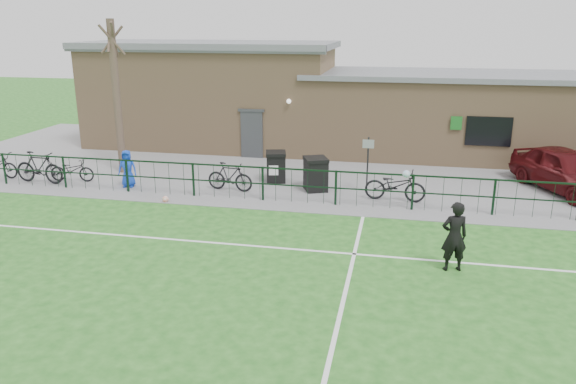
% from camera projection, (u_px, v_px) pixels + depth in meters
% --- Properties ---
extents(ground, '(90.00, 90.00, 0.00)m').
position_uv_depth(ground, '(239.00, 323.00, 11.49)').
color(ground, '#1F5A1A').
rests_on(ground, ground).
extents(paving_strip, '(34.00, 13.00, 0.02)m').
position_uv_depth(paving_strip, '(328.00, 164.00, 24.13)').
color(paving_strip, slate).
rests_on(paving_strip, ground).
extents(pitch_line_touch, '(28.00, 0.10, 0.01)m').
position_uv_depth(pitch_line_touch, '(305.00, 205.00, 18.79)').
color(pitch_line_touch, white).
rests_on(pitch_line_touch, ground).
extents(pitch_line_mid, '(28.00, 0.10, 0.01)m').
position_uv_depth(pitch_line_mid, '(281.00, 248.00, 15.23)').
color(pitch_line_mid, white).
rests_on(pitch_line_mid, ground).
extents(pitch_line_perp, '(0.10, 16.00, 0.01)m').
position_uv_depth(pitch_line_perp, '(336.00, 333.00, 11.10)').
color(pitch_line_perp, white).
rests_on(pitch_line_perp, ground).
extents(perimeter_fence, '(28.00, 0.10, 1.20)m').
position_uv_depth(perimeter_fence, '(306.00, 186.00, 18.80)').
color(perimeter_fence, black).
rests_on(perimeter_fence, ground).
extents(bare_tree, '(0.30, 0.30, 6.00)m').
position_uv_depth(bare_tree, '(117.00, 98.00, 21.99)').
color(bare_tree, '#48362C').
rests_on(bare_tree, ground).
extents(wheelie_bin_left, '(0.88, 0.95, 1.07)m').
position_uv_depth(wheelie_bin_left, '(276.00, 168.00, 21.37)').
color(wheelie_bin_left, black).
rests_on(wheelie_bin_left, paving_strip).
extents(wheelie_bin_right, '(1.01, 1.06, 1.12)m').
position_uv_depth(wheelie_bin_right, '(316.00, 175.00, 20.23)').
color(wheelie_bin_right, black).
rests_on(wheelie_bin_right, paving_strip).
extents(sign_post, '(0.07, 0.07, 2.00)m').
position_uv_depth(sign_post, '(368.00, 165.00, 19.90)').
color(sign_post, black).
rests_on(sign_post, paving_strip).
extents(car_maroon, '(3.64, 4.98, 1.58)m').
position_uv_depth(car_maroon, '(566.00, 170.00, 20.04)').
color(car_maroon, '#480C0F').
rests_on(car_maroon, paving_strip).
extents(bicycle_b, '(2.05, 0.70, 1.21)m').
position_uv_depth(bicycle_b, '(39.00, 167.00, 21.12)').
color(bicycle_b, black).
rests_on(bicycle_b, paving_strip).
extents(bicycle_c, '(1.76, 0.80, 0.89)m').
position_uv_depth(bicycle_c, '(72.00, 170.00, 21.38)').
color(bicycle_c, black).
rests_on(bicycle_c, paving_strip).
extents(bicycle_d, '(1.77, 0.69, 1.04)m').
position_uv_depth(bicycle_d, '(230.00, 177.00, 20.19)').
color(bicycle_d, black).
rests_on(bicycle_d, paving_strip).
extents(bicycle_e, '(2.09, 0.85, 1.07)m').
position_uv_depth(bicycle_e, '(395.00, 186.00, 19.05)').
color(bicycle_e, black).
rests_on(bicycle_e, paving_strip).
extents(spectator_child, '(0.75, 0.57, 1.38)m').
position_uv_depth(spectator_child, '(127.00, 169.00, 20.62)').
color(spectator_child, blue).
rests_on(spectator_child, paving_strip).
extents(goalkeeper_kick, '(1.68, 3.20, 1.77)m').
position_uv_depth(goalkeeper_kick, '(453.00, 235.00, 13.72)').
color(goalkeeper_kick, black).
rests_on(goalkeeper_kick, ground).
extents(ball_ground, '(0.22, 0.22, 0.22)m').
position_uv_depth(ball_ground, '(166.00, 199.00, 19.07)').
color(ball_ground, white).
rests_on(ball_ground, ground).
extents(clubhouse, '(24.25, 5.40, 4.96)m').
position_uv_depth(clubhouse, '(319.00, 102.00, 26.45)').
color(clubhouse, tan).
rests_on(clubhouse, ground).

